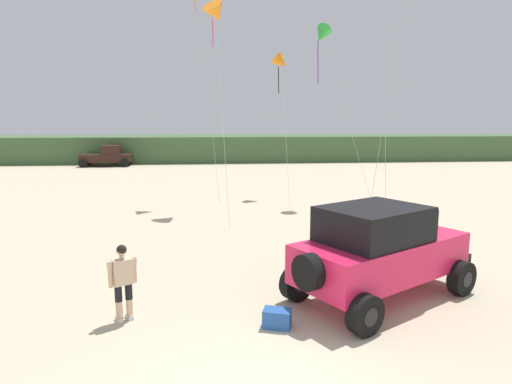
# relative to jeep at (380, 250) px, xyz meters

# --- Properties ---
(dune_ridge) EXTENTS (90.00, 9.74, 2.66)m
(dune_ridge) POSITION_rel_jeep_xyz_m (1.16, 38.90, 0.13)
(dune_ridge) COLOR #426038
(dune_ridge) RESTS_ON ground_plane
(jeep) EXTENTS (4.98, 4.19, 2.26)m
(jeep) POSITION_rel_jeep_xyz_m (0.00, 0.00, 0.00)
(jeep) COLOR #EA2151
(jeep) RESTS_ON ground_plane
(person_watching) EXTENTS (0.56, 0.44, 1.67)m
(person_watching) POSITION_rel_jeep_xyz_m (-5.80, -0.63, -0.26)
(person_watching) COLOR #DBB28E
(person_watching) RESTS_ON ground_plane
(cooler_box) EXTENTS (0.64, 0.51, 0.38)m
(cooler_box) POSITION_rel_jeep_xyz_m (-2.63, -1.24, -1.01)
(cooler_box) COLOR #23519E
(cooler_box) RESTS_ON ground_plane
(distant_pickup) EXTENTS (4.63, 2.44, 1.98)m
(distant_pickup) POSITION_rel_jeep_xyz_m (-13.92, 32.59, -0.26)
(distant_pickup) COLOR black
(distant_pickup) RESTS_ON ground_plane
(kite_pink_ribbon) EXTENTS (1.31, 5.22, 7.96)m
(kite_pink_ribbon) POSITION_rel_jeep_xyz_m (-0.04, 15.00, 6.23)
(kite_pink_ribbon) COLOR orange
(kite_pink_ribbon) RESTS_ON ground_plane
(kite_purple_stunt) EXTENTS (3.15, 1.98, 8.95)m
(kite_purple_stunt) POSITION_rel_jeep_xyz_m (1.51, 12.20, 7.16)
(kite_purple_stunt) COLOR green
(kite_purple_stunt) RESTS_ON ground_plane
(kite_black_sled) EXTENTS (1.37, 5.51, 9.92)m
(kite_black_sled) POSITION_rel_jeep_xyz_m (-3.67, 11.72, 7.99)
(kite_black_sled) COLOR orange
(kite_black_sled) RESTS_ON ground_plane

